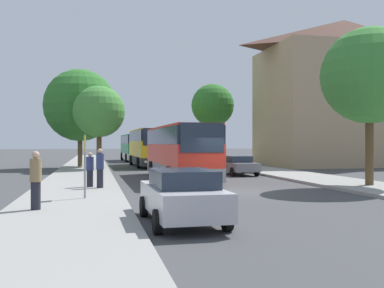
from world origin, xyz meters
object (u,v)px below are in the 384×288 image
bus_front (179,151)px  pedestrian_walking_back (36,180)px  pedestrian_waiting_near (100,168)px  tree_left_far (80,105)px  parked_car_right_near (238,165)px  tree_left_near (99,112)px  tree_right_near (213,105)px  bus_stop_sign (85,159)px  tree_right_mid (369,76)px  parked_car_left_curb (182,195)px  pedestrian_waiting_far (90,170)px  bus_rear (134,147)px  bus_middle (147,147)px

bus_front → pedestrian_walking_back: bus_front is taller
pedestrian_waiting_near → tree_left_far: size_ratio=0.21×
parked_car_right_near → tree_left_far: (-11.04, 10.83, 4.85)m
tree_left_near → tree_right_near: tree_right_near is taller
bus_stop_sign → tree_left_far: (-0.89, 23.32, 3.91)m
tree_right_mid → parked_car_right_near: bearing=109.5°
parked_car_left_curb → pedestrian_waiting_far: 9.98m
pedestrian_waiting_far → pedestrian_walking_back: 7.27m
bus_front → tree_right_near: tree_right_near is taller
bus_rear → tree_left_far: bearing=-113.6°
bus_front → tree_right_near: 21.08m
bus_stop_sign → tree_right_mid: size_ratio=0.31×
tree_left_far → bus_middle: bearing=16.1°
pedestrian_walking_back → tree_right_near: bearing=-76.8°
bus_front → bus_stop_sign: size_ratio=4.92×
parked_car_right_near → tree_right_near: tree_right_near is taller
pedestrian_waiting_near → tree_right_near: size_ratio=0.22×
pedestrian_walking_back → tree_right_mid: bearing=-123.9°
bus_middle → pedestrian_waiting_far: bearing=-104.8°
pedestrian_walking_back → tree_left_near: bearing=-58.2°
parked_car_left_curb → tree_right_mid: size_ratio=0.56×
bus_front → tree_left_far: size_ratio=1.38×
bus_front → pedestrian_waiting_near: size_ratio=6.46×
parked_car_right_near → pedestrian_walking_back: (-11.60, -15.16, 0.37)m
bus_front → bus_rear: bus_rear is taller
bus_middle → parked_car_left_curb: (-2.54, -30.31, -1.07)m
bus_front → pedestrian_waiting_far: bearing=-136.7°
parked_car_right_near → pedestrian_waiting_far: (-10.01, -8.07, 0.27)m
bus_front → tree_right_mid: size_ratio=1.51×
parked_car_left_curb → pedestrian_walking_back: size_ratio=2.40×
parked_car_left_curb → pedestrian_waiting_near: (-2.12, 9.06, 0.29)m
tree_left_near → tree_right_near: 15.32m
tree_right_mid → tree_right_near: bearing=92.3°
tree_right_mid → bus_middle: bearing=110.5°
bus_rear → tree_right_near: tree_right_near is taller
bus_rear → pedestrian_walking_back: bus_rear is taller
parked_car_right_near → bus_stop_sign: size_ratio=1.72×
tree_right_near → tree_right_mid: 26.31m
bus_middle → pedestrian_waiting_far: bus_middle is taller
parked_car_right_near → pedestrian_waiting_near: (-9.55, -8.64, 0.37)m
pedestrian_waiting_far → tree_right_mid: size_ratio=0.21×
pedestrian_waiting_far → pedestrian_walking_back: pedestrian_walking_back is taller
bus_stop_sign → tree_left_far: bearing=92.2°
tree_left_far → tree_right_near: 14.61m
parked_car_left_curb → bus_middle: bearing=84.2°
parked_car_left_curb → pedestrian_walking_back: bearing=147.7°
bus_stop_sign → tree_right_near: size_ratio=0.29×
bus_rear → bus_middle: bearing=-90.9°
pedestrian_waiting_far → pedestrian_walking_back: (-1.59, -7.10, 0.11)m
tree_left_near → tree_right_near: (11.95, 9.47, 1.49)m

